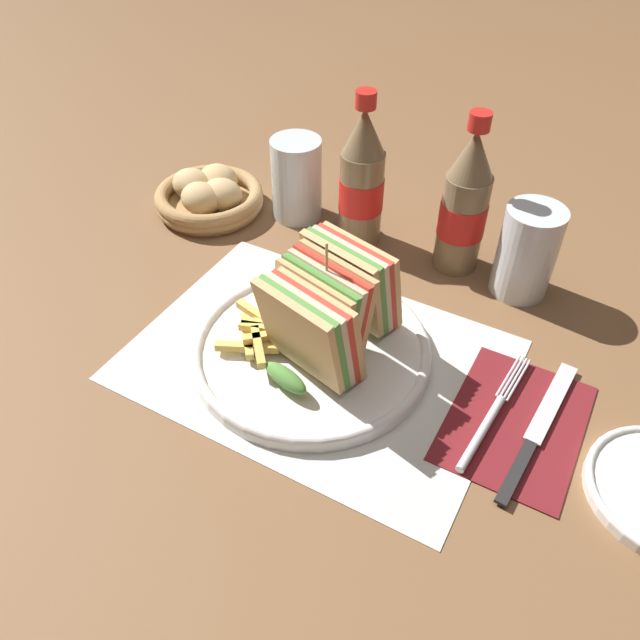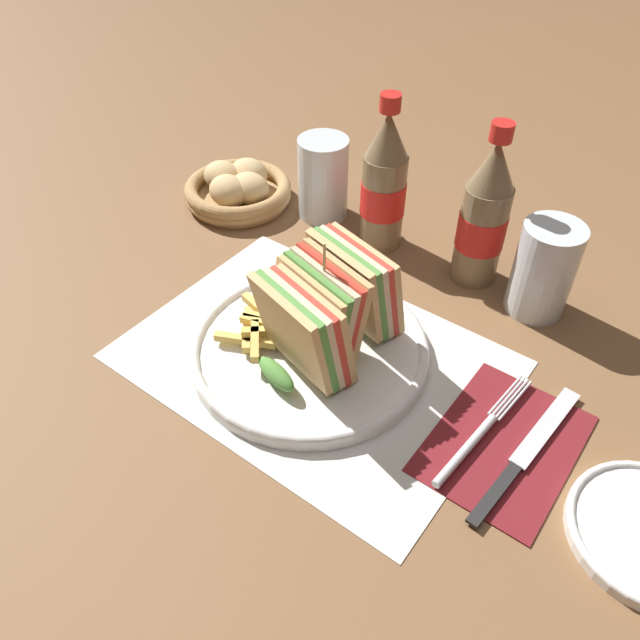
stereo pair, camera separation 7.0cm
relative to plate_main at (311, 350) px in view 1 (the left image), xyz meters
The scene contains 14 objects.
ground_plane 0.04m from the plate_main, 125.64° to the right, with size 4.00×4.00×0.00m, color brown.
placemat 0.01m from the plate_main, 16.79° to the right, with size 0.41×0.30×0.00m.
plate_main is the anchor object (origin of this frame).
club_sandwich 0.06m from the plate_main, 36.87° to the left, with size 0.12×0.19×0.14m.
fries_pile 0.05m from the plate_main, 161.81° to the right, with size 0.10×0.11×0.02m.
ketchup_blob 0.06m from the plate_main, 159.32° to the left, with size 0.04×0.03×0.01m.
napkin 0.23m from the plate_main, ahead, with size 0.13×0.18×0.00m.
fork 0.21m from the plate_main, ahead, with size 0.03×0.18×0.01m.
knife 0.26m from the plate_main, ahead, with size 0.03×0.21×0.00m.
coke_bottle_near 0.25m from the plate_main, 103.55° to the left, with size 0.06×0.06×0.21m.
coke_bottle_far 0.27m from the plate_main, 71.42° to the left, with size 0.06×0.06×0.21m.
glass_near 0.29m from the plate_main, 53.65° to the left, with size 0.07×0.07×0.12m.
glass_far 0.30m from the plate_main, 123.80° to the left, with size 0.07×0.07×0.12m.
bread_basket 0.35m from the plate_main, 145.91° to the left, with size 0.16×0.16×0.06m.
Camera 1 is at (0.27, -0.40, 0.52)m, focal length 35.00 mm.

